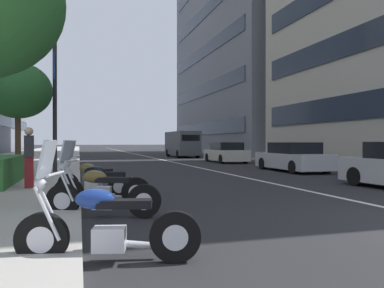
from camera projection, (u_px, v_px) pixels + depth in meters
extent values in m
cube|color=#B2ADA3|center=(29.00, 158.00, 31.81)|extent=(160.00, 8.24, 0.15)
cube|color=silver|center=(143.00, 156.00, 39.63)|extent=(110.00, 0.16, 0.01)
cylinder|color=black|center=(42.00, 239.00, 4.40)|extent=(0.26, 0.63, 0.62)
cylinder|color=silver|center=(42.00, 239.00, 4.40)|extent=(0.20, 0.33, 0.31)
cylinder|color=black|center=(175.00, 237.00, 4.50)|extent=(0.26, 0.63, 0.62)
cylinder|color=silver|center=(175.00, 237.00, 4.50)|extent=(0.20, 0.33, 0.31)
cube|color=silver|center=(109.00, 239.00, 4.45)|extent=(0.34, 0.43, 0.28)
cube|color=black|center=(125.00, 204.00, 4.46)|extent=(0.36, 0.67, 0.10)
ellipsoid|color=navy|center=(95.00, 199.00, 4.44)|extent=(0.34, 0.50, 0.24)
cylinder|color=silver|center=(47.00, 214.00, 4.33)|extent=(0.12, 0.32, 0.64)
cylinder|color=silver|center=(51.00, 211.00, 4.47)|extent=(0.12, 0.32, 0.64)
cylinder|color=silver|center=(56.00, 174.00, 4.41)|extent=(0.59, 0.17, 0.04)
sphere|color=silver|center=(40.00, 184.00, 4.40)|extent=(0.14, 0.14, 0.14)
cube|color=#B2BCC6|center=(47.00, 159.00, 4.40)|extent=(0.46, 0.22, 0.44)
cylinder|color=silver|center=(134.00, 244.00, 4.61)|extent=(0.24, 0.69, 0.16)
cylinder|color=black|center=(63.00, 201.00, 7.19)|extent=(0.32, 0.65, 0.64)
cylinder|color=silver|center=(63.00, 201.00, 7.19)|extent=(0.23, 0.35, 0.32)
cylinder|color=black|center=(144.00, 201.00, 7.13)|extent=(0.32, 0.65, 0.64)
cylinder|color=silver|center=(144.00, 201.00, 7.13)|extent=(0.23, 0.35, 0.32)
cube|color=silver|center=(103.00, 202.00, 7.16)|extent=(0.37, 0.44, 0.28)
cube|color=black|center=(113.00, 180.00, 7.15)|extent=(0.42, 0.68, 0.10)
ellipsoid|color=brown|center=(95.00, 177.00, 7.16)|extent=(0.38, 0.51, 0.24)
cylinder|color=silver|center=(66.00, 185.00, 7.12)|extent=(0.15, 0.31, 0.64)
cylinder|color=silver|center=(69.00, 184.00, 7.26)|extent=(0.15, 0.31, 0.64)
cylinder|color=silver|center=(71.00, 161.00, 7.18)|extent=(0.58, 0.23, 0.04)
sphere|color=silver|center=(62.00, 167.00, 7.19)|extent=(0.14, 0.14, 0.14)
cube|color=#B2BCC6|center=(66.00, 151.00, 7.18)|extent=(0.46, 0.26, 0.44)
cylinder|color=silver|center=(120.00, 206.00, 7.29)|extent=(0.31, 0.68, 0.16)
cylinder|color=black|center=(68.00, 192.00, 8.33)|extent=(0.27, 0.66, 0.65)
cylinder|color=silver|center=(68.00, 192.00, 8.33)|extent=(0.20, 0.35, 0.33)
cylinder|color=black|center=(136.00, 192.00, 8.41)|extent=(0.27, 0.66, 0.65)
cylinder|color=silver|center=(136.00, 192.00, 8.41)|extent=(0.20, 0.35, 0.33)
cube|color=silver|center=(102.00, 193.00, 8.37)|extent=(0.34, 0.43, 0.28)
cube|color=black|center=(111.00, 174.00, 8.38)|extent=(0.36, 0.67, 0.10)
ellipsoid|color=black|center=(95.00, 172.00, 8.36)|extent=(0.34, 0.50, 0.24)
cylinder|color=silver|center=(71.00, 179.00, 8.26)|extent=(0.12, 0.32, 0.64)
cylinder|color=silver|center=(73.00, 178.00, 8.40)|extent=(0.12, 0.32, 0.64)
cylinder|color=silver|center=(76.00, 158.00, 8.33)|extent=(0.59, 0.18, 0.04)
sphere|color=silver|center=(67.00, 164.00, 8.32)|extent=(0.14, 0.14, 0.14)
cube|color=#B2BCC6|center=(71.00, 150.00, 8.33)|extent=(0.46, 0.22, 0.44)
cylinder|color=silver|center=(116.00, 197.00, 8.52)|extent=(0.25, 0.69, 0.16)
cylinder|color=black|center=(68.00, 185.00, 9.95)|extent=(0.42, 0.58, 0.60)
cylinder|color=silver|center=(68.00, 185.00, 9.95)|extent=(0.27, 0.32, 0.30)
cylinder|color=black|center=(120.00, 187.00, 9.56)|extent=(0.42, 0.58, 0.60)
cylinder|color=silver|center=(120.00, 187.00, 9.56)|extent=(0.27, 0.32, 0.30)
cube|color=silver|center=(93.00, 187.00, 9.75)|extent=(0.42, 0.46, 0.28)
cube|color=black|center=(100.00, 171.00, 9.70)|extent=(0.52, 0.66, 0.10)
ellipsoid|color=brown|center=(88.00, 168.00, 9.80)|extent=(0.45, 0.52, 0.24)
cylinder|color=silver|center=(69.00, 174.00, 9.86)|extent=(0.20, 0.29, 0.64)
cylinder|color=silver|center=(72.00, 173.00, 9.99)|extent=(0.20, 0.29, 0.64)
cylinder|color=silver|center=(73.00, 156.00, 9.90)|extent=(0.53, 0.35, 0.04)
sphere|color=silver|center=(67.00, 161.00, 9.95)|extent=(0.14, 0.14, 0.14)
cylinder|color=silver|center=(106.00, 190.00, 9.82)|extent=(0.44, 0.63, 0.16)
cylinder|color=black|center=(356.00, 176.00, 12.37)|extent=(0.62, 0.23, 0.62)
cube|color=#B7B7BC|center=(292.00, 161.00, 18.61)|extent=(4.64, 1.95, 0.74)
cube|color=black|center=(294.00, 148.00, 18.47)|extent=(2.31, 1.76, 0.54)
cylinder|color=black|center=(263.00, 163.00, 19.85)|extent=(0.62, 0.23, 0.62)
cylinder|color=black|center=(292.00, 163.00, 20.31)|extent=(0.62, 0.23, 0.62)
cylinder|color=black|center=(294.00, 167.00, 16.92)|extent=(0.62, 0.23, 0.62)
cylinder|color=black|center=(326.00, 166.00, 17.38)|extent=(0.62, 0.23, 0.62)
cube|color=beige|center=(226.00, 155.00, 26.59)|extent=(4.28, 1.88, 0.74)
cube|color=black|center=(226.00, 146.00, 26.50)|extent=(2.26, 1.73, 0.53)
cylinder|color=black|center=(208.00, 157.00, 27.70)|extent=(0.62, 0.22, 0.62)
cylinder|color=black|center=(229.00, 157.00, 28.19)|extent=(0.62, 0.22, 0.62)
cylinder|color=black|center=(222.00, 159.00, 25.00)|extent=(0.62, 0.22, 0.62)
cylinder|color=black|center=(245.00, 159.00, 25.49)|extent=(0.62, 0.22, 0.62)
cube|color=#4C5156|center=(182.00, 143.00, 36.10)|extent=(5.62, 2.16, 2.22)
cube|color=black|center=(191.00, 138.00, 33.46)|extent=(0.08, 1.71, 0.56)
cylinder|color=black|center=(168.00, 153.00, 37.62)|extent=(0.73, 0.28, 0.72)
cylinder|color=black|center=(185.00, 153.00, 38.19)|extent=(0.73, 0.28, 0.72)
cylinder|color=black|center=(178.00, 154.00, 34.02)|extent=(0.73, 0.28, 0.72)
cylinder|color=black|center=(197.00, 154.00, 34.59)|extent=(0.73, 0.28, 0.72)
cylinder|color=#232326|center=(55.00, 65.00, 16.40)|extent=(0.18, 0.18, 9.31)
cube|color=#194C99|center=(54.00, 67.00, 16.07)|extent=(0.56, 0.03, 1.10)
cube|color=#194C99|center=(55.00, 70.00, 16.74)|extent=(0.56, 0.03, 1.10)
cylinder|color=#473323|center=(18.00, 145.00, 14.92)|extent=(0.22, 0.22, 2.37)
ellipsoid|color=#265B28|center=(18.00, 90.00, 14.91)|extent=(2.62, 2.62, 2.23)
cube|color=maroon|center=(29.00, 172.00, 10.64)|extent=(0.35, 0.28, 0.88)
cube|color=#2D2D33|center=(29.00, 146.00, 10.64)|extent=(0.43, 0.31, 0.60)
sphere|color=beige|center=(29.00, 131.00, 10.64)|extent=(0.24, 0.24, 0.24)
cube|color=#232D3D|center=(368.00, 105.00, 20.09)|extent=(20.91, 0.08, 1.50)
cube|color=#232D3D|center=(368.00, 36.00, 20.07)|extent=(20.91, 0.08, 1.50)
cube|color=slate|center=(275.00, 5.00, 49.41)|extent=(26.92, 19.83, 38.89)
cube|color=#232D3D|center=(204.00, 129.00, 46.63)|extent=(24.23, 0.08, 1.50)
cube|color=#232D3D|center=(204.00, 90.00, 46.60)|extent=(24.23, 0.08, 1.50)
cube|color=#232D3D|center=(204.00, 52.00, 46.58)|extent=(24.23, 0.08, 1.50)
cube|color=#232D3D|center=(204.00, 13.00, 46.55)|extent=(24.23, 0.08, 1.50)
cube|color=#232D3D|center=(15.00, 124.00, 56.19)|extent=(25.47, 0.08, 1.50)
cube|color=#232D3D|center=(15.00, 80.00, 56.16)|extent=(25.47, 0.08, 1.50)
cube|color=#232D3D|center=(15.00, 37.00, 56.12)|extent=(25.47, 0.08, 1.50)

